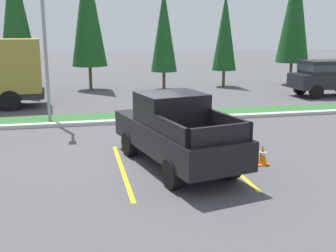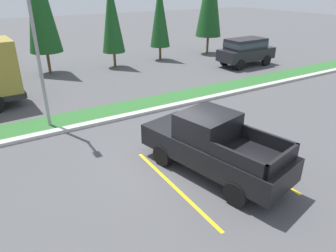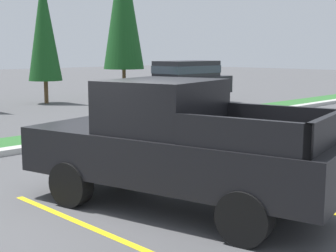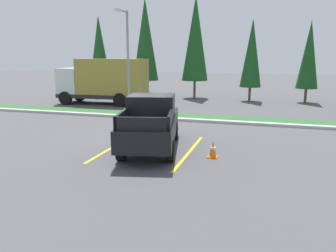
{
  "view_description": "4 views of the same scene",
  "coord_description": "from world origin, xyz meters",
  "px_view_note": "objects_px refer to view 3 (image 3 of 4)",
  "views": [
    {
      "loc": [
        -1.77,
        -12.22,
        3.9
      ],
      "look_at": [
        0.87,
        -0.18,
        1.02
      ],
      "focal_mm": 44.77,
      "sensor_mm": 36.0,
      "label": 1
    },
    {
      "loc": [
        -5.07,
        -7.9,
        5.91
      ],
      "look_at": [
        0.38,
        1.06,
        1.1
      ],
      "focal_mm": 33.27,
      "sensor_mm": 36.0,
      "label": 2
    },
    {
      "loc": [
        -4.65,
        -6.32,
        2.55
      ],
      "look_at": [
        1.54,
        -0.11,
        1.21
      ],
      "focal_mm": 52.17,
      "sensor_mm": 36.0,
      "label": 3
    },
    {
      "loc": [
        5.17,
        -12.73,
        3.57
      ],
      "look_at": [
        1.42,
        -0.29,
        0.81
      ],
      "focal_mm": 35.12,
      "sensor_mm": 36.0,
      "label": 4
    }
  ],
  "objects_px": {
    "cypress_tree_rightmost": "(44,28)",
    "cypress_tree_far_right": "(123,4)",
    "pickup_truck_main": "(175,146)",
    "suv_distant": "(188,79)",
    "traffic_cone": "(283,169)"
  },
  "relations": [
    {
      "from": "suv_distant",
      "to": "pickup_truck_main",
      "type": "bearing_deg",
      "value": -138.02
    },
    {
      "from": "pickup_truck_main",
      "to": "traffic_cone",
      "type": "bearing_deg",
      "value": -10.42
    },
    {
      "from": "cypress_tree_far_right",
      "to": "traffic_cone",
      "type": "relative_size",
      "value": 14.57
    },
    {
      "from": "cypress_tree_rightmost",
      "to": "cypress_tree_far_right",
      "type": "distance_m",
      "value": 5.24
    },
    {
      "from": "cypress_tree_rightmost",
      "to": "traffic_cone",
      "type": "distance_m",
      "value": 17.35
    },
    {
      "from": "cypress_tree_rightmost",
      "to": "traffic_cone",
      "type": "relative_size",
      "value": 10.44
    },
    {
      "from": "pickup_truck_main",
      "to": "cypress_tree_far_right",
      "type": "relative_size",
      "value": 0.63
    },
    {
      "from": "pickup_truck_main",
      "to": "suv_distant",
      "type": "distance_m",
      "value": 15.91
    },
    {
      "from": "suv_distant",
      "to": "traffic_cone",
      "type": "height_order",
      "value": "suv_distant"
    },
    {
      "from": "pickup_truck_main",
      "to": "suv_distant",
      "type": "relative_size",
      "value": 1.19
    },
    {
      "from": "suv_distant",
      "to": "cypress_tree_far_right",
      "type": "bearing_deg",
      "value": 85.8
    },
    {
      "from": "suv_distant",
      "to": "traffic_cone",
      "type": "relative_size",
      "value": 7.74
    },
    {
      "from": "pickup_truck_main",
      "to": "traffic_cone",
      "type": "distance_m",
      "value": 2.68
    },
    {
      "from": "pickup_truck_main",
      "to": "cypress_tree_far_right",
      "type": "distance_m",
      "value": 20.48
    },
    {
      "from": "pickup_truck_main",
      "to": "suv_distant",
      "type": "xyz_separation_m",
      "value": [
        11.83,
        10.64,
        0.2
      ]
    }
  ]
}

